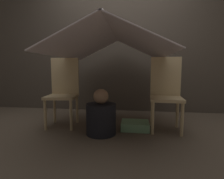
{
  "coord_description": "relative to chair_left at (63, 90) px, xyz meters",
  "views": [
    {
      "loc": [
        0.28,
        -2.03,
        0.75
      ],
      "look_at": [
        0.0,
        0.17,
        0.51
      ],
      "focal_mm": 28.0,
      "sensor_mm": 36.0,
      "label": 1
    }
  ],
  "objects": [
    {
      "name": "wall_back",
      "position": [
        0.68,
        0.97,
        0.76
      ],
      "size": [
        7.0,
        0.05,
        2.5
      ],
      "color": "#4C4238",
      "rests_on": "ground_plane"
    },
    {
      "name": "sheet_canopy",
      "position": [
        0.68,
        -0.08,
        0.6
      ],
      "size": [
        1.36,
        1.5,
        0.33
      ],
      "color": "silver"
    },
    {
      "name": "chair_right",
      "position": [
        1.37,
        0.0,
        0.0
      ],
      "size": [
        0.41,
        0.41,
        0.93
      ],
      "rotation": [
        0.0,
        0.0,
        -0.07
      ],
      "color": "#D1B27F",
      "rests_on": "ground_plane"
    },
    {
      "name": "chair_left",
      "position": [
        0.0,
        0.0,
        0.0
      ],
      "size": [
        0.42,
        0.42,
        0.93
      ],
      "rotation": [
        0.0,
        0.0,
        0.1
      ],
      "color": "#D1B27F",
      "rests_on": "ground_plane"
    },
    {
      "name": "ground_plane",
      "position": [
        0.68,
        -0.25,
        -0.49
      ],
      "size": [
        8.8,
        8.8,
        0.0
      ],
      "primitive_type": "plane",
      "color": "brown"
    },
    {
      "name": "floor_cushion",
      "position": [
        0.98,
        -0.08,
        -0.44
      ],
      "size": [
        0.35,
        0.28,
        0.1
      ],
      "color": "#7FB27F",
      "rests_on": "ground_plane"
    },
    {
      "name": "person_front",
      "position": [
        0.58,
        -0.29,
        -0.28
      ],
      "size": [
        0.35,
        0.35,
        0.54
      ],
      "color": "black",
      "rests_on": "ground_plane"
    }
  ]
}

